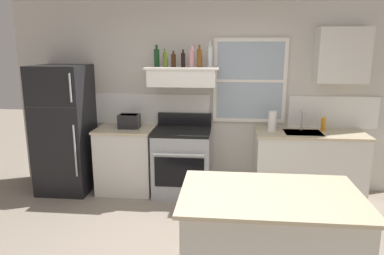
# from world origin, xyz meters

# --- Properties ---
(back_wall) EXTENTS (5.40, 0.11, 2.70)m
(back_wall) POSITION_xyz_m (0.03, 2.23, 1.35)
(back_wall) COLOR beige
(back_wall) RESTS_ON ground_plane
(refrigerator) EXTENTS (0.70, 0.72, 1.77)m
(refrigerator) POSITION_xyz_m (-1.90, 1.84, 0.88)
(refrigerator) COLOR black
(refrigerator) RESTS_ON ground_plane
(counter_left_of_stove) EXTENTS (0.79, 0.63, 0.91)m
(counter_left_of_stove) POSITION_xyz_m (-1.05, 1.90, 0.46)
(counter_left_of_stove) COLOR silver
(counter_left_of_stove) RESTS_ON ground_plane
(toaster) EXTENTS (0.30, 0.20, 0.19)m
(toaster) POSITION_xyz_m (-0.99, 1.91, 1.01)
(toaster) COLOR black
(toaster) RESTS_ON counter_left_of_stove
(stove_range) EXTENTS (0.76, 0.69, 1.09)m
(stove_range) POSITION_xyz_m (-0.25, 1.86, 0.46)
(stove_range) COLOR #9EA0A5
(stove_range) RESTS_ON ground_plane
(range_hood_shelf) EXTENTS (0.96, 0.52, 0.24)m
(range_hood_shelf) POSITION_xyz_m (-0.25, 1.96, 1.62)
(range_hood_shelf) COLOR white
(bottle_dark_green_wine) EXTENTS (0.07, 0.07, 0.29)m
(bottle_dark_green_wine) POSITION_xyz_m (-0.60, 1.97, 1.87)
(bottle_dark_green_wine) COLOR #143819
(bottle_dark_green_wine) RESTS_ON range_hood_shelf
(bottle_olive_oil_square) EXTENTS (0.06, 0.06, 0.24)m
(bottle_olive_oil_square) POSITION_xyz_m (-0.47, 1.92, 1.85)
(bottle_olive_oil_square) COLOR #4C601E
(bottle_olive_oil_square) RESTS_ON range_hood_shelf
(bottle_brown_stout) EXTENTS (0.06, 0.06, 0.21)m
(bottle_brown_stout) POSITION_xyz_m (-0.37, 1.96, 1.83)
(bottle_brown_stout) COLOR #381E0F
(bottle_brown_stout) RESTS_ON range_hood_shelf
(bottle_balsamic_dark) EXTENTS (0.06, 0.06, 0.23)m
(bottle_balsamic_dark) POSITION_xyz_m (-0.24, 1.94, 1.84)
(bottle_balsamic_dark) COLOR black
(bottle_balsamic_dark) RESTS_ON range_hood_shelf
(bottle_rose_pink) EXTENTS (0.07, 0.07, 0.28)m
(bottle_rose_pink) POSITION_xyz_m (-0.13, 1.95, 1.86)
(bottle_rose_pink) COLOR #C67F84
(bottle_rose_pink) RESTS_ON range_hood_shelf
(bottle_amber_wine) EXTENTS (0.07, 0.07, 0.29)m
(bottle_amber_wine) POSITION_xyz_m (-0.02, 1.95, 1.87)
(bottle_amber_wine) COLOR brown
(bottle_amber_wine) RESTS_ON range_hood_shelf
(bottle_clear_tall) EXTENTS (0.06, 0.06, 0.33)m
(bottle_clear_tall) POSITION_xyz_m (0.11, 2.02, 1.88)
(bottle_clear_tall) COLOR silver
(bottle_clear_tall) RESTS_ON range_hood_shelf
(counter_right_with_sink) EXTENTS (1.43, 0.63, 0.91)m
(counter_right_with_sink) POSITION_xyz_m (1.45, 1.90, 0.46)
(counter_right_with_sink) COLOR silver
(counter_right_with_sink) RESTS_ON ground_plane
(sink_faucet) EXTENTS (0.03, 0.17, 0.28)m
(sink_faucet) POSITION_xyz_m (1.35, 2.00, 1.08)
(sink_faucet) COLOR silver
(sink_faucet) RESTS_ON counter_right_with_sink
(paper_towel_roll) EXTENTS (0.11, 0.11, 0.27)m
(paper_towel_roll) POSITION_xyz_m (0.95, 1.90, 1.04)
(paper_towel_roll) COLOR white
(paper_towel_roll) RESTS_ON counter_right_with_sink
(dish_soap_bottle) EXTENTS (0.06, 0.06, 0.18)m
(dish_soap_bottle) POSITION_xyz_m (1.63, 2.00, 1.00)
(dish_soap_bottle) COLOR orange
(dish_soap_bottle) RESTS_ON counter_right_with_sink
(kitchen_island) EXTENTS (1.40, 0.90, 0.91)m
(kitchen_island) POSITION_xyz_m (0.70, -0.17, 0.46)
(kitchen_island) COLOR silver
(kitchen_island) RESTS_ON ground_plane
(upper_cabinet_right) EXTENTS (0.64, 0.32, 0.70)m
(upper_cabinet_right) POSITION_xyz_m (1.80, 2.04, 1.90)
(upper_cabinet_right) COLOR silver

